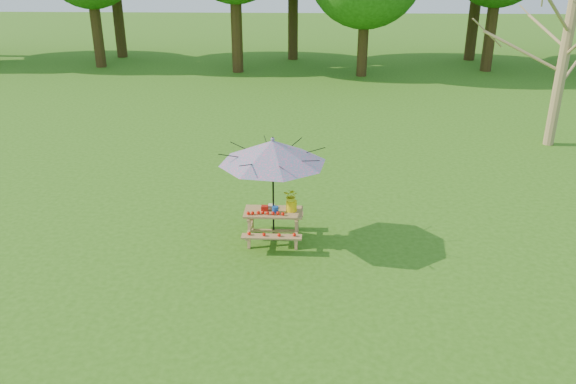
{
  "coord_description": "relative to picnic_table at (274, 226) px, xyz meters",
  "views": [
    {
      "loc": [
        1.36,
        -7.38,
        5.4
      ],
      "look_at": [
        0.86,
        3.08,
        1.1
      ],
      "focal_mm": 35.0,
      "sensor_mm": 36.0,
      "label": 1
    }
  ],
  "objects": [
    {
      "name": "tomatoes_row",
      "position": [
        -0.15,
        -0.18,
        0.38
      ],
      "size": [
        0.77,
        0.13,
        0.07
      ],
      "primitive_type": null,
      "color": "red",
      "rests_on": "picnic_table"
    },
    {
      "name": "produce_bins",
      "position": [
        -0.05,
        0.02,
        0.4
      ],
      "size": [
        0.36,
        0.36,
        0.13
      ],
      "color": "#B3190E",
      "rests_on": "picnic_table"
    },
    {
      "name": "ground",
      "position": [
        -0.56,
        -3.08,
        -0.33
      ],
      "size": [
        120.0,
        120.0,
        0.0
      ],
      "primitive_type": "plane",
      "color": "#2F6112",
      "rests_on": "ground"
    },
    {
      "name": "picnic_table",
      "position": [
        0.0,
        0.0,
        0.0
      ],
      "size": [
        1.2,
        1.32,
        0.67
      ],
      "color": "#9E7B47",
      "rests_on": "ground"
    },
    {
      "name": "patio_umbrella",
      "position": [
        0.0,
        0.0,
        1.62
      ],
      "size": [
        2.62,
        2.62,
        2.25
      ],
      "color": "black",
      "rests_on": "ground"
    },
    {
      "name": "flower_bucket",
      "position": [
        0.37,
        0.04,
        0.61
      ],
      "size": [
        0.37,
        0.34,
        0.49
      ],
      "color": "yellow",
      "rests_on": "picnic_table"
    }
  ]
}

